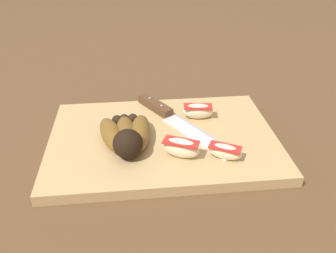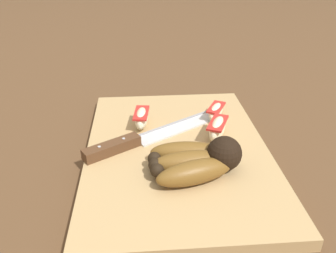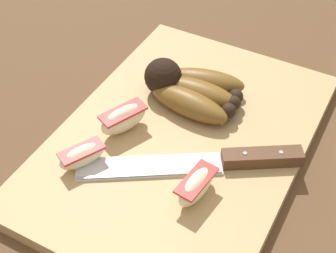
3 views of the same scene
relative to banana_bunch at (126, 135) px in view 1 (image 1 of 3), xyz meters
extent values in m
plane|color=brown|center=(-0.05, -0.04, -0.04)|extent=(6.00, 6.00, 0.00)
cube|color=tan|center=(-0.07, -0.02, -0.03)|extent=(0.44, 0.30, 0.02)
sphere|color=black|center=(0.00, 0.04, 0.01)|extent=(0.05, 0.05, 0.05)
ellipsoid|color=brown|center=(-0.03, -0.01, 0.00)|extent=(0.05, 0.12, 0.03)
sphere|color=black|center=(-0.01, -0.06, 0.00)|extent=(0.02, 0.02, 0.02)
ellipsoid|color=brown|center=(0.00, -0.01, 0.00)|extent=(0.05, 0.12, 0.03)
sphere|color=black|center=(0.00, -0.06, 0.00)|extent=(0.02, 0.02, 0.02)
ellipsoid|color=brown|center=(0.03, -0.01, 0.00)|extent=(0.07, 0.12, 0.03)
sphere|color=black|center=(0.02, -0.06, 0.00)|extent=(0.02, 0.02, 0.02)
cube|color=silver|center=(-0.14, -0.01, -0.02)|extent=(0.13, 0.17, 0.00)
cube|color=#99999E|center=(-0.15, -0.02, -0.02)|extent=(0.10, 0.15, 0.00)
cube|color=#51331E|center=(-0.06, -0.13, -0.01)|extent=(0.07, 0.10, 0.02)
cylinder|color=#B2B2B7|center=(-0.05, -0.15, 0.00)|extent=(0.01, 0.01, 0.00)
cylinder|color=#B2B2B7|center=(-0.07, -0.11, 0.00)|extent=(0.00, 0.01, 0.00)
ellipsoid|color=beige|center=(-0.15, -0.08, 0.00)|extent=(0.07, 0.03, 0.03)
cube|color=red|center=(-0.15, -0.08, 0.01)|extent=(0.06, 0.03, 0.00)
ellipsoid|color=beige|center=(-0.09, 0.05, 0.00)|extent=(0.07, 0.05, 0.04)
cube|color=red|center=(-0.09, 0.05, 0.01)|extent=(0.07, 0.05, 0.00)
ellipsoid|color=beige|center=(-0.17, 0.06, -0.01)|extent=(0.06, 0.05, 0.03)
cube|color=red|center=(-0.17, 0.06, 0.00)|extent=(0.06, 0.05, 0.00)
camera|label=1|loc=(-0.02, 0.56, 0.36)|focal=38.21mm
camera|label=2|loc=(0.43, -0.08, 0.30)|focal=37.51mm
camera|label=3|loc=(-0.48, -0.23, 0.45)|focal=53.79mm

